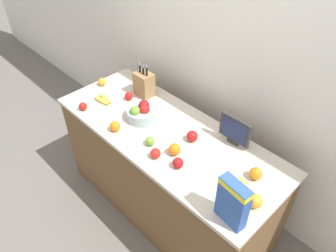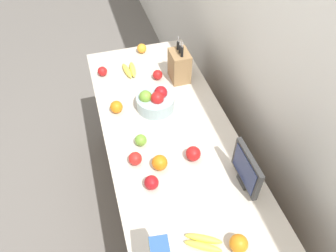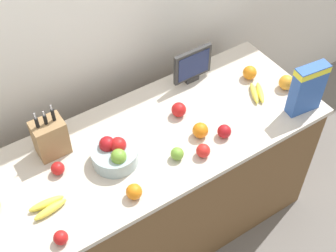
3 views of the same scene
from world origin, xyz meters
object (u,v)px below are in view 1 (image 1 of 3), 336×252
at_px(apple_by_knife_block, 155,153).
at_px(orange_front_right, 174,149).
at_px(orange_back_center, 256,174).
at_px(orange_front_center, 255,201).
at_px(banana_bunch_left, 234,183).
at_px(small_monitor, 235,130).
at_px(knife_block, 144,84).
at_px(apple_near_bananas, 83,106).
at_px(apple_front, 192,136).
at_px(apple_rear, 150,141).
at_px(apple_middle, 178,163).
at_px(apple_leftmost, 129,96).
at_px(banana_bunch_right, 104,99).
at_px(cereal_box, 233,201).
at_px(fruit_bowl, 142,113).
at_px(orange_by_cereal, 115,126).
at_px(orange_near_bowl, 102,82).

bearing_deg(apple_by_knife_block, orange_front_right, 60.38).
relative_size(orange_back_center, orange_front_center, 0.95).
distance_m(banana_bunch_left, apple_by_knife_block, 0.56).
bearing_deg(small_monitor, knife_block, -176.72).
xyz_separation_m(apple_near_bananas, apple_front, (0.87, 0.36, 0.01)).
bearing_deg(knife_block, orange_back_center, -5.36).
xyz_separation_m(apple_rear, apple_middle, (0.29, -0.01, 0.00)).
xyz_separation_m(small_monitor, apple_leftmost, (-0.95, -0.20, -0.09)).
xyz_separation_m(banana_bunch_right, apple_near_bananas, (-0.02, -0.19, 0.01)).
height_order(cereal_box, fruit_bowl, cereal_box).
distance_m(fruit_bowl, orange_back_center, 0.98).
bearing_deg(apple_middle, apple_front, 113.35).
height_order(cereal_box, banana_bunch_left, cereal_box).
bearing_deg(orange_by_cereal, apple_by_knife_block, 3.50).
xyz_separation_m(banana_bunch_right, orange_front_center, (1.49, 0.01, 0.02)).
xyz_separation_m(fruit_bowl, orange_front_right, (0.46, -0.10, -0.01)).
height_order(orange_front_right, orange_back_center, orange_front_right).
xyz_separation_m(apple_by_knife_block, orange_by_cereal, (-0.42, -0.03, 0.00)).
height_order(banana_bunch_right, apple_by_knife_block, apple_by_knife_block).
bearing_deg(apple_middle, fruit_bowl, 163.23).
bearing_deg(apple_by_knife_block, orange_by_cereal, -176.50).
relative_size(cereal_box, apple_by_knife_block, 4.18).
bearing_deg(small_monitor, apple_rear, -132.46).
height_order(apple_leftmost, orange_by_cereal, orange_by_cereal).
xyz_separation_m(cereal_box, apple_near_bananas, (-1.47, -0.02, -0.13)).
height_order(banana_bunch_left, orange_front_right, orange_front_right).
height_order(cereal_box, orange_near_bowl, cereal_box).
height_order(orange_back_center, orange_by_cereal, orange_back_center).
xyz_separation_m(orange_back_center, orange_by_cereal, (-1.01, -0.36, -0.00)).
relative_size(apple_middle, orange_by_cereal, 0.95).
relative_size(banana_bunch_right, orange_front_right, 2.08).
distance_m(cereal_box, banana_bunch_right, 1.47).
distance_m(banana_bunch_left, orange_near_bowl, 1.53).
distance_m(apple_near_bananas, apple_middle, 0.99).
relative_size(banana_bunch_left, apple_by_knife_block, 2.44).
distance_m(small_monitor, orange_back_center, 0.35).
distance_m(small_monitor, banana_bunch_left, 0.40).
bearing_deg(orange_by_cereal, apple_front, 34.74).
bearing_deg(knife_block, apple_near_bananas, -110.11).
bearing_deg(orange_by_cereal, cereal_box, -0.37).
relative_size(small_monitor, apple_front, 3.02).
height_order(knife_block, orange_back_center, knife_block).
xyz_separation_m(apple_front, orange_by_cereal, (-0.48, -0.33, -0.00)).
xyz_separation_m(small_monitor, orange_front_right, (-0.22, -0.38, -0.08)).
height_order(cereal_box, orange_back_center, cereal_box).
xyz_separation_m(fruit_bowl, apple_leftmost, (-0.27, 0.09, -0.02)).
xyz_separation_m(knife_block, small_monitor, (0.91, 0.05, 0.01)).
bearing_deg(apple_leftmost, fruit_bowl, -17.75).
bearing_deg(orange_near_bowl, orange_front_center, -4.13).
bearing_deg(cereal_box, apple_leftmost, 172.71).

